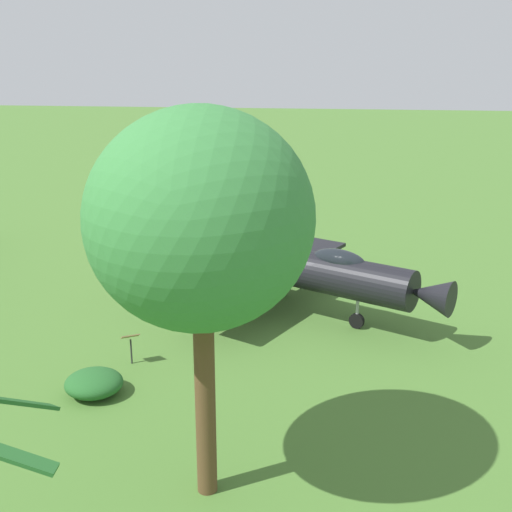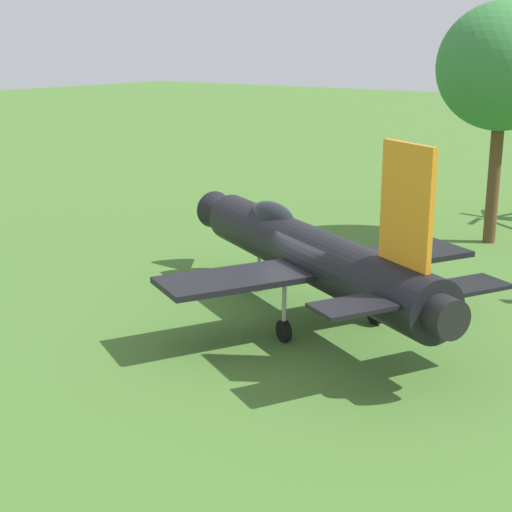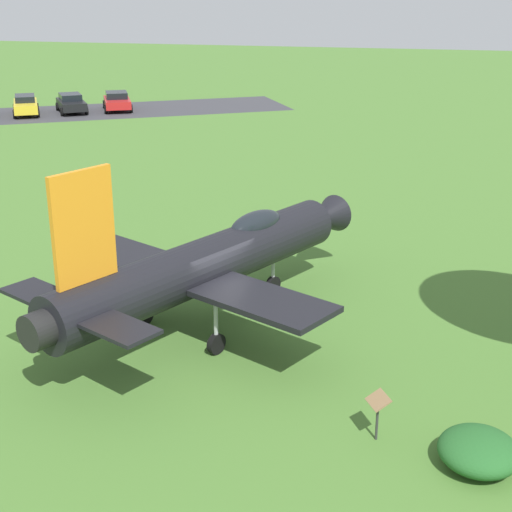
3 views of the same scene
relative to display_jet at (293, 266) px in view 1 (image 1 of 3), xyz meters
name	(u,v)px [view 1 (image 1 of 3)]	position (x,y,z in m)	size (l,w,h in m)	color
ground_plane	(285,310)	(-0.15, -0.31, -2.02)	(200.00, 200.00, 0.00)	#47722D
display_jet	(293,266)	(0.00, 0.00, 0.00)	(9.19, 12.17, 5.59)	black
shade_tree	(201,220)	(11.73, -1.16, 4.81)	(5.31, 4.95, 9.29)	brown
shrub_near_fence	(94,383)	(7.59, -5.62, -1.64)	(1.74, 1.83, 0.76)	#235B26
info_plaque	(131,341)	(5.38, -5.12, -1.16)	(0.64, 0.72, 1.14)	#333333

